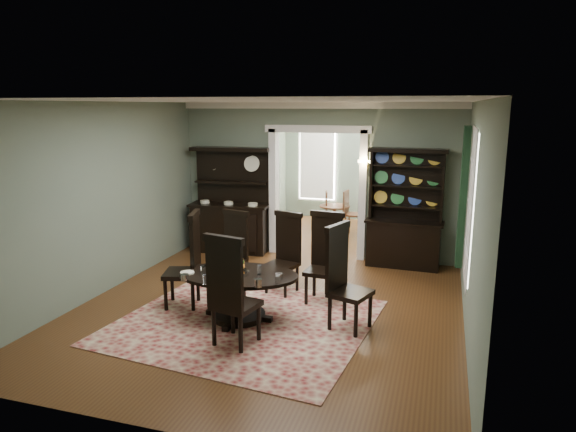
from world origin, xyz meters
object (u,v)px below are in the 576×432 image
(sideboard, at_px, (230,216))
(welsh_dresser, at_px, (404,224))
(parlor_table, at_px, (335,215))
(dining_table, at_px, (238,287))

(sideboard, relative_size, welsh_dresser, 0.97)
(sideboard, distance_m, parlor_table, 2.75)
(welsh_dresser, xyz_separation_m, parlor_table, (-1.76, 2.11, -0.36))
(sideboard, xyz_separation_m, welsh_dresser, (3.47, 0.01, 0.05))
(welsh_dresser, height_order, parlor_table, welsh_dresser)
(sideboard, height_order, welsh_dresser, welsh_dresser)
(sideboard, xyz_separation_m, parlor_table, (1.72, 2.12, -0.31))
(welsh_dresser, distance_m, parlor_table, 2.77)
(sideboard, bearing_deg, dining_table, -70.40)
(parlor_table, bearing_deg, dining_table, -92.62)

